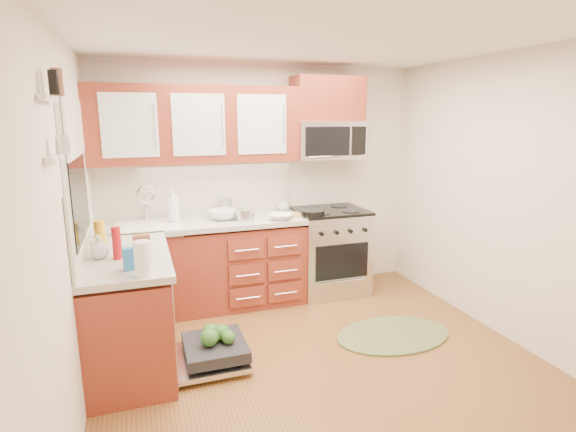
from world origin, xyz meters
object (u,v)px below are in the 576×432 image
object	(u,v)px
cutting_board	(288,214)
bowl_b	(223,215)
sink	(149,238)
skillet	(313,212)
range	(330,251)
bowl_a	(280,217)
cup	(283,206)
microwave	(328,140)
dishwasher	(210,353)
paper_towel_roll	(143,259)
rug	(393,335)
upper_cabinets	(196,125)
stock_pot	(245,215)

from	to	relation	value
cutting_board	bowl_b	xyz separation A→B (m)	(-0.69, 0.05, 0.04)
sink	skillet	world-z (taller)	skillet
range	bowl_a	xyz separation A→B (m)	(-0.64, -0.18, 0.48)
range	cutting_board	xyz separation A→B (m)	(-0.50, -0.02, 0.46)
cup	range	bearing A→B (deg)	-24.62
microwave	dishwasher	size ratio (longest dim) A/B	1.09
skillet	cup	size ratio (longest dim) A/B	2.00
paper_towel_roll	dishwasher	bearing A→B (deg)	34.80
skillet	rug	bearing A→B (deg)	-68.83
sink	range	bearing A→B (deg)	0.30
skillet	microwave	bearing A→B (deg)	45.85
paper_towel_roll	bowl_b	xyz separation A→B (m)	(0.81, 1.47, -0.07)
range	bowl_b	bearing A→B (deg)	178.94
rug	bowl_b	bearing A→B (deg)	137.14
upper_cabinets	bowl_b	bearing A→B (deg)	-29.56
sink	paper_towel_roll	size ratio (longest dim) A/B	2.63
rug	stock_pot	xyz separation A→B (m)	(-1.11, 1.08, 0.97)
rug	paper_towel_roll	size ratio (longest dim) A/B	4.58
skillet	bowl_a	world-z (taller)	skillet
range	skillet	world-z (taller)	skillet
stock_pot	cup	size ratio (longest dim) A/B	1.55
microwave	cutting_board	bearing A→B (deg)	-163.93
sink	upper_cabinets	bearing A→B (deg)	16.45
cutting_board	upper_cabinets	bearing A→B (deg)	169.42
stock_pot	dishwasher	bearing A→B (deg)	-118.23
skillet	stock_pot	distance (m)	0.71
paper_towel_roll	cup	world-z (taller)	paper_towel_roll
upper_cabinets	bowl_a	xyz separation A→B (m)	(0.77, -0.32, -0.92)
paper_towel_roll	bowl_b	bearing A→B (deg)	61.10
sink	cutting_board	bearing A→B (deg)	-0.56
dishwasher	skillet	size ratio (longest dim) A/B	2.78
upper_cabinets	stock_pot	bearing A→B (deg)	-31.68
upper_cabinets	stock_pot	world-z (taller)	upper_cabinets
sink	rug	bearing A→B (deg)	-29.92
range	cup	bearing A→B (deg)	155.38
range	dishwasher	xyz separation A→B (m)	(-1.54, -1.13, -0.38)
cutting_board	range	bearing A→B (deg)	2.75
dishwasher	bowl_b	distance (m)	1.49
dishwasher	range	bearing A→B (deg)	36.27
rug	cutting_board	xyz separation A→B (m)	(-0.61, 1.16, 0.93)
bowl_a	microwave	bearing A→B (deg)	25.13
dishwasher	bowl_b	xyz separation A→B (m)	(0.35, 1.15, 0.87)
sink	cup	size ratio (longest dim) A/B	4.94
sink	cup	bearing A→B (deg)	9.01
upper_cabinets	rug	distance (m)	2.75
microwave	range	bearing A→B (deg)	-90.00
range	microwave	distance (m)	1.23
upper_cabinets	range	size ratio (longest dim) A/B	2.16
stock_pot	bowl_b	world-z (taller)	stock_pot
skillet	stock_pot	world-z (taller)	stock_pot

